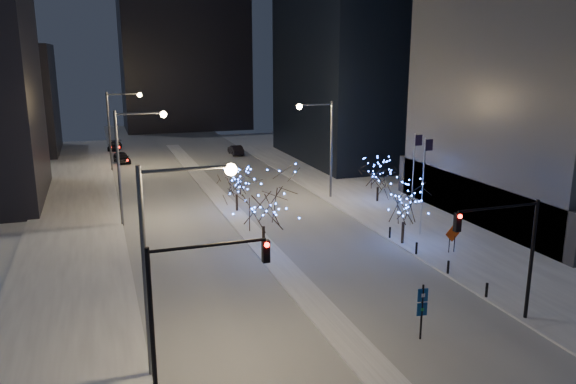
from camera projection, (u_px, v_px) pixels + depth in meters
name	position (u px, v px, depth m)	size (l,w,h in m)	color
ground	(365.00, 361.00, 27.40)	(160.00, 160.00, 0.00)	white
road	(216.00, 195.00, 59.54)	(20.00, 130.00, 0.02)	#AFB4BE
median	(227.00, 206.00, 54.93)	(2.00, 80.00, 0.15)	white
east_sidewalk	(415.00, 220.00, 50.48)	(10.00, 90.00, 0.15)	white
west_sidewalk	(72.00, 256.00, 41.33)	(8.00, 90.00, 0.15)	white
horizon_block	(183.00, 20.00, 108.76)	(24.00, 14.00, 42.00)	black
street_lamp_w_near	(168.00, 241.00, 24.86)	(4.40, 0.56, 10.00)	#595E66
street_lamp_w_mid	(130.00, 151.00, 47.82)	(4.40, 0.56, 10.00)	#595E66
street_lamp_w_far	(117.00, 120.00, 70.78)	(4.40, 0.56, 10.00)	#595E66
street_lamp_east	(323.00, 137.00, 56.59)	(3.90, 0.56, 10.00)	#595E66
traffic_signal_west	(188.00, 294.00, 23.59)	(5.26, 0.43, 7.00)	black
traffic_signal_east	(510.00, 243.00, 29.99)	(5.26, 0.43, 7.00)	black
flagpoles	(419.00, 176.00, 46.31)	(1.35, 2.60, 8.00)	silver
bollards	(432.00, 257.00, 39.65)	(0.16, 12.16, 0.90)	black
car_near	(122.00, 158.00, 77.02)	(1.78, 4.43, 1.51)	black
car_mid	(236.00, 150.00, 83.33)	(1.52, 4.36, 1.44)	black
car_far	(115.00, 146.00, 87.59)	(1.82, 4.47, 1.30)	black
holiday_tree_median_near	(263.00, 200.00, 40.62)	(6.95, 6.95, 6.57)	black
holiday_tree_median_far	(236.00, 182.00, 52.53)	(4.00, 4.00, 4.26)	black
holiday_tree_plaza_near	(404.00, 204.00, 43.26)	(4.50, 4.50, 4.93)	black
holiday_tree_plaza_far	(378.00, 174.00, 55.95)	(4.40, 4.40, 4.30)	black
wayfinding_sign	(422.00, 306.00, 29.01)	(0.55, 0.13, 3.08)	black
construction_sign	(452.00, 236.00, 41.69)	(1.27, 0.13, 2.09)	black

